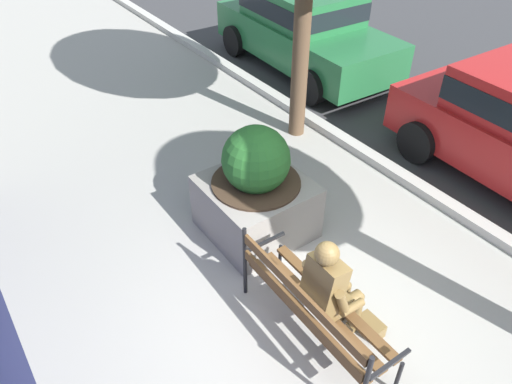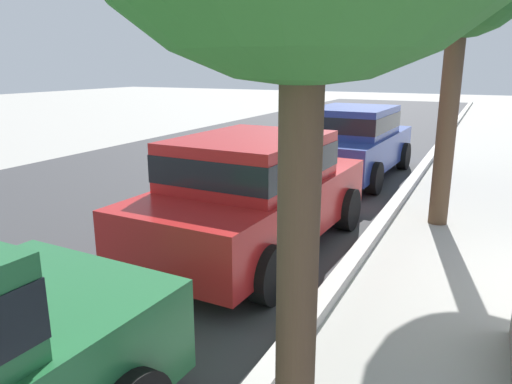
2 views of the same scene
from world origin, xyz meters
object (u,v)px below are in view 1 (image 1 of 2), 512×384
bronze_statue_seated (335,293)px  concrete_planter (256,192)px  parked_car_green (304,26)px  park_bench (311,306)px

bronze_statue_seated → concrete_planter: concrete_planter is taller
concrete_planter → parked_car_green: parked_car_green is taller
bronze_statue_seated → parked_car_green: size_ratio=0.33×
parked_car_green → park_bench: bearing=-39.1°
bronze_statue_seated → park_bench: bearing=-111.2°
bronze_statue_seated → concrete_planter: 1.77m
concrete_planter → parked_car_green: size_ratio=0.35×
concrete_planter → parked_car_green: 5.11m
park_bench → concrete_planter: size_ratio=1.23×
park_bench → concrete_planter: 1.75m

